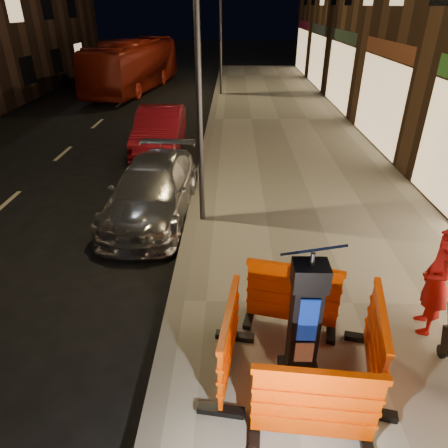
{
  "coord_description": "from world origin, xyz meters",
  "views": [
    {
      "loc": [
        0.94,
        -5.31,
        4.57
      ],
      "look_at": [
        0.8,
        1.0,
        1.1
      ],
      "focal_mm": 32.0,
      "sensor_mm": 36.0,
      "label": 1
    }
  ],
  "objects_px": {
    "barrier_kerbside": "(229,342)",
    "car_red": "(162,149)",
    "parking_kiosk": "(305,317)",
    "barrier_bldgside": "(375,344)",
    "bus_doubledecker": "(137,90)",
    "man": "(436,282)",
    "barrier_front": "(315,408)",
    "barrier_back": "(292,296)",
    "car_silver": "(155,214)"
  },
  "relations": [
    {
      "from": "barrier_back",
      "to": "car_red",
      "type": "height_order",
      "value": "barrier_back"
    },
    {
      "from": "man",
      "to": "bus_doubledecker",
      "type": "bearing_deg",
      "value": -143.73
    },
    {
      "from": "barrier_back",
      "to": "bus_doubledecker",
      "type": "height_order",
      "value": "bus_doubledecker"
    },
    {
      "from": "car_silver",
      "to": "bus_doubledecker",
      "type": "height_order",
      "value": "bus_doubledecker"
    },
    {
      "from": "barrier_back",
      "to": "bus_doubledecker",
      "type": "relative_size",
      "value": 0.14
    },
    {
      "from": "barrier_kerbside",
      "to": "barrier_back",
      "type": "bearing_deg",
      "value": -37.08
    },
    {
      "from": "barrier_back",
      "to": "barrier_kerbside",
      "type": "height_order",
      "value": "same"
    },
    {
      "from": "barrier_back",
      "to": "barrier_kerbside",
      "type": "bearing_deg",
      "value": -122.08
    },
    {
      "from": "car_silver",
      "to": "car_red",
      "type": "height_order",
      "value": "car_red"
    },
    {
      "from": "barrier_bldgside",
      "to": "car_silver",
      "type": "relative_size",
      "value": 0.32
    },
    {
      "from": "parking_kiosk",
      "to": "man",
      "type": "relative_size",
      "value": 1.15
    },
    {
      "from": "barrier_back",
      "to": "barrier_bldgside",
      "type": "bearing_deg",
      "value": -32.08
    },
    {
      "from": "bus_doubledecker",
      "to": "man",
      "type": "distance_m",
      "value": 22.36
    },
    {
      "from": "parking_kiosk",
      "to": "bus_doubledecker",
      "type": "height_order",
      "value": "parking_kiosk"
    },
    {
      "from": "barrier_front",
      "to": "barrier_kerbside",
      "type": "relative_size",
      "value": 1.0
    },
    {
      "from": "car_red",
      "to": "parking_kiosk",
      "type": "bearing_deg",
      "value": -72.97
    },
    {
      "from": "barrier_kerbside",
      "to": "barrier_front",
      "type": "bearing_deg",
      "value": -127.08
    },
    {
      "from": "car_red",
      "to": "man",
      "type": "relative_size",
      "value": 2.49
    },
    {
      "from": "barrier_front",
      "to": "car_red",
      "type": "distance_m",
      "value": 11.57
    },
    {
      "from": "barrier_front",
      "to": "barrier_bldgside",
      "type": "distance_m",
      "value": 1.34
    },
    {
      "from": "barrier_front",
      "to": "bus_doubledecker",
      "type": "distance_m",
      "value": 23.41
    },
    {
      "from": "car_silver",
      "to": "barrier_back",
      "type": "bearing_deg",
      "value": -51.89
    },
    {
      "from": "bus_doubledecker",
      "to": "man",
      "type": "height_order",
      "value": "man"
    },
    {
      "from": "barrier_back",
      "to": "car_red",
      "type": "xyz_separation_m",
      "value": [
        -3.49,
        9.11,
        -0.71
      ]
    },
    {
      "from": "barrier_front",
      "to": "barrier_bldgside",
      "type": "bearing_deg",
      "value": 49.92
    },
    {
      "from": "parking_kiosk",
      "to": "car_red",
      "type": "xyz_separation_m",
      "value": [
        -3.49,
        10.06,
        -1.16
      ]
    },
    {
      "from": "barrier_bldgside",
      "to": "bus_doubledecker",
      "type": "bearing_deg",
      "value": 31.9
    },
    {
      "from": "car_silver",
      "to": "man",
      "type": "bearing_deg",
      "value": -36.54
    },
    {
      "from": "barrier_front",
      "to": "barrier_back",
      "type": "xyz_separation_m",
      "value": [
        0.0,
        1.9,
        0.0
      ]
    },
    {
      "from": "barrier_back",
      "to": "barrier_kerbside",
      "type": "distance_m",
      "value": 1.34
    },
    {
      "from": "parking_kiosk",
      "to": "man",
      "type": "height_order",
      "value": "parking_kiosk"
    },
    {
      "from": "parking_kiosk",
      "to": "barrier_front",
      "type": "height_order",
      "value": "parking_kiosk"
    },
    {
      "from": "barrier_back",
      "to": "car_silver",
      "type": "xyz_separation_m",
      "value": [
        -2.85,
        4.0,
        -0.71
      ]
    },
    {
      "from": "parking_kiosk",
      "to": "car_red",
      "type": "relative_size",
      "value": 0.46
    },
    {
      "from": "barrier_front",
      "to": "bus_doubledecker",
      "type": "height_order",
      "value": "bus_doubledecker"
    },
    {
      "from": "barrier_bldgside",
      "to": "bus_doubledecker",
      "type": "height_order",
      "value": "bus_doubledecker"
    },
    {
      "from": "barrier_front",
      "to": "bus_doubledecker",
      "type": "bearing_deg",
      "value": 111.92
    },
    {
      "from": "car_red",
      "to": "barrier_bldgside",
      "type": "bearing_deg",
      "value": -68.28
    },
    {
      "from": "barrier_kerbside",
      "to": "car_red",
      "type": "xyz_separation_m",
      "value": [
        -2.54,
        10.06,
        -0.71
      ]
    },
    {
      "from": "barrier_bldgside",
      "to": "man",
      "type": "xyz_separation_m",
      "value": [
        1.12,
        0.94,
        0.32
      ]
    },
    {
      "from": "barrier_kerbside",
      "to": "bus_doubledecker",
      "type": "bearing_deg",
      "value": 23.29
    },
    {
      "from": "barrier_kerbside",
      "to": "barrier_bldgside",
      "type": "relative_size",
      "value": 1.0
    },
    {
      "from": "car_silver",
      "to": "man",
      "type": "relative_size",
      "value": 2.56
    },
    {
      "from": "barrier_back",
      "to": "barrier_bldgside",
      "type": "height_order",
      "value": "same"
    },
    {
      "from": "car_red",
      "to": "bus_doubledecker",
      "type": "distance_m",
      "value": 11.85
    },
    {
      "from": "barrier_kerbside",
      "to": "car_silver",
      "type": "bearing_deg",
      "value": 28.93
    },
    {
      "from": "car_red",
      "to": "bus_doubledecker",
      "type": "bearing_deg",
      "value": 104.29
    },
    {
      "from": "parking_kiosk",
      "to": "barrier_bldgside",
      "type": "distance_m",
      "value": 1.05
    },
    {
      "from": "bus_doubledecker",
      "to": "man",
      "type": "relative_size",
      "value": 5.8
    },
    {
      "from": "car_silver",
      "to": "parking_kiosk",
      "type": "bearing_deg",
      "value": -57.44
    }
  ]
}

